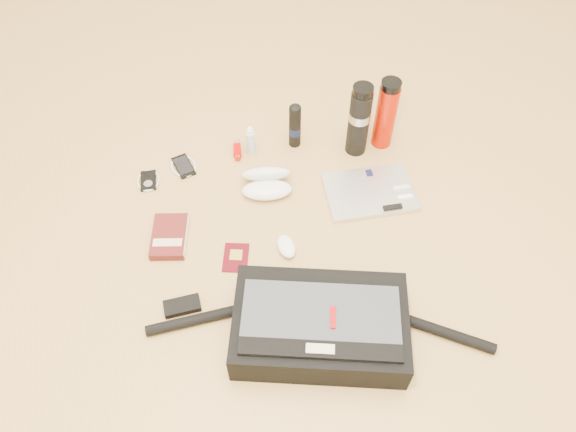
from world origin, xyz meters
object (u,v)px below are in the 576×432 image
at_px(laptop, 370,192).
at_px(book, 170,237).
at_px(thermos_red, 386,114).
at_px(messenger_bag, 319,325).
at_px(thermos_black, 359,120).

height_order(laptop, book, book).
distance_m(book, thermos_red, 0.87).
xyz_separation_m(messenger_bag, book, (-0.37, 0.46, -0.05)).
xyz_separation_m(laptop, thermos_black, (0.02, 0.22, 0.14)).
distance_m(messenger_bag, thermos_black, 0.77).
bearing_deg(book, thermos_red, 30.27).
height_order(messenger_bag, book, messenger_bag).
bearing_deg(book, thermos_black, 31.78).
height_order(messenger_bag, thermos_red, thermos_red).
distance_m(laptop, thermos_black, 0.26).
xyz_separation_m(messenger_bag, laptop, (0.33, 0.46, -0.05)).
height_order(laptop, thermos_red, thermos_red).
distance_m(thermos_black, thermos_red, 0.11).
relative_size(laptop, thermos_red, 1.12).
bearing_deg(messenger_bag, thermos_black, 80.95).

